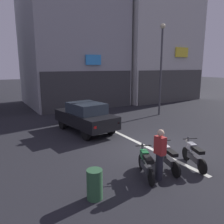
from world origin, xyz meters
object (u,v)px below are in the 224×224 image
object	(u,v)px
street_lamp	(161,61)
person_by_motorcycles	(160,154)
car_black_crossing_near	(86,116)
motorcycle_green_row_leftmost	(146,163)
motorcycle_white_row_left_mid	(167,157)
motorcycle_silver_row_centre	(194,155)
trash_bin	(95,184)

from	to	relation	value
street_lamp	person_by_motorcycles	world-z (taller)	street_lamp
person_by_motorcycles	street_lamp	bearing A→B (deg)	47.63
car_black_crossing_near	motorcycle_green_row_leftmost	distance (m)	5.77
motorcycle_white_row_left_mid	person_by_motorcycles	size ratio (longest dim) A/B	0.97
street_lamp	motorcycle_white_row_left_mid	size ratio (longest dim) A/B	4.02
car_black_crossing_near	motorcycle_white_row_left_mid	size ratio (longest dim) A/B	2.65
car_black_crossing_near	motorcycle_white_row_left_mid	bearing A→B (deg)	-84.22
street_lamp	car_black_crossing_near	bearing A→B (deg)	-169.02
motorcycle_green_row_leftmost	motorcycle_white_row_left_mid	xyz separation A→B (m)	(0.98, 0.01, 0.00)
motorcycle_silver_row_centre	motorcycle_green_row_leftmost	bearing A→B (deg)	171.32
car_black_crossing_near	person_by_motorcycles	bearing A→B (deg)	-91.43
motorcycle_green_row_leftmost	street_lamp	bearing A→B (deg)	45.13
motorcycle_green_row_leftmost	trash_bin	size ratio (longest dim) A/B	1.84
motorcycle_green_row_leftmost	person_by_motorcycles	world-z (taller)	person_by_motorcycles
street_lamp	person_by_motorcycles	xyz separation A→B (m)	(-6.74, -7.38, -3.13)
person_by_motorcycles	trash_bin	size ratio (longest dim) A/B	1.96
motorcycle_green_row_leftmost	trash_bin	world-z (taller)	motorcycle_green_row_leftmost
street_lamp	motorcycle_white_row_left_mid	bearing A→B (deg)	-130.60
motorcycle_silver_row_centre	trash_bin	size ratio (longest dim) A/B	1.86
motorcycle_silver_row_centre	motorcycle_white_row_left_mid	bearing A→B (deg)	162.30
street_lamp	motorcycle_green_row_leftmost	distance (m)	10.51
person_by_motorcycles	trash_bin	xyz separation A→B (m)	(-2.26, 0.09, -0.43)
street_lamp	motorcycle_green_row_leftmost	world-z (taller)	street_lamp
motorcycle_green_row_leftmost	motorcycle_white_row_left_mid	distance (m)	0.98
car_black_crossing_near	street_lamp	distance (m)	7.39
motorcycle_silver_row_centre	trash_bin	world-z (taller)	motorcycle_silver_row_centre
car_black_crossing_near	motorcycle_silver_row_centre	distance (m)	6.25
motorcycle_silver_row_centre	trash_bin	distance (m)	3.98
motorcycle_green_row_leftmost	motorcycle_silver_row_centre	world-z (taller)	same
motorcycle_green_row_leftmost	motorcycle_white_row_left_mid	size ratio (longest dim) A/B	0.97
person_by_motorcycles	trash_bin	distance (m)	2.31
motorcycle_green_row_leftmost	motorcycle_white_row_left_mid	world-z (taller)	same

